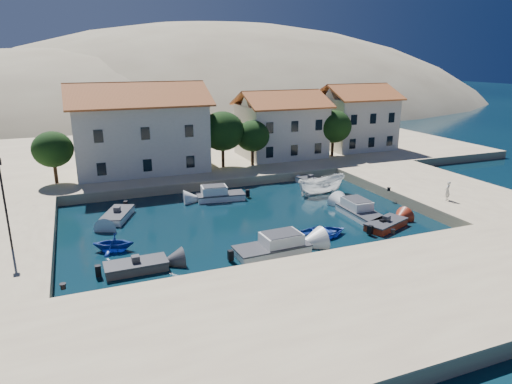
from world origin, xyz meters
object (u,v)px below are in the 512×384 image
Objects in this scene: cabin_cruiser_south at (272,247)px; boat_east at (321,194)px; cabin_cruiser_east at (361,212)px; building_left at (139,126)px; rowboat_south at (321,236)px; lamppost at (4,196)px; pedestrian at (447,191)px; building_right at (356,116)px; building_mid at (281,123)px.

boat_east is at bearing 44.92° from cabin_cruiser_south.
building_left is at bearing 37.31° from cabin_cruiser_east.
lamppost is at bearing 80.81° from rowboat_south.
cabin_cruiser_south is at bearing 136.50° from boat_east.
lamppost is 3.60× the size of pedestrian.
building_left is 8.50× the size of pedestrian.
lamppost reaches higher than pedestrian.
cabin_cruiser_east is 7.47m from boat_east.
building_right is (30.00, 2.00, -0.46)m from building_left.
boat_east is at bearing -98.36° from building_mid.
building_left is 32.81m from pedestrian.
rowboat_south is at bearing -21.76° from pedestrian.
boat_east is at bearing -1.72° from cabin_cruiser_east.
cabin_cruiser_east is at bearing 176.40° from boat_east.
cabin_cruiser_east is at bearing -96.39° from building_mid.
rowboat_south is (4.85, 1.54, -0.48)m from cabin_cruiser_south.
building_left reaches higher than rowboat_south.
building_mid is 26.33m from rowboat_south.
lamppost is at bearing 102.21° from boat_east.
rowboat_south is 2.42× the size of pedestrian.
building_right reaches higher than lamppost.
building_right reaches higher than pedestrian.
cabin_cruiser_south is at bearing -132.35° from building_right.
rowboat_south is at bearing 116.46° from cabin_cruiser_east.
lamppost is 1.49× the size of rowboat_south.
building_left reaches higher than pedestrian.
building_mid is 29.44m from cabin_cruiser_south.
building_left is at bearing 48.45° from boat_east.
pedestrian is (18.38, 2.76, 1.39)m from cabin_cruiser_south.
cabin_cruiser_south is 1.05× the size of cabin_cruiser_east.
building_mid is 1.99× the size of boat_east.
building_right reaches higher than boat_east.
cabin_cruiser_south is (-12.72, -26.12, -4.75)m from building_mid.
lamppost is 22.43m from rowboat_south.
pedestrian reaches higher than boat_east.
building_mid is 2.03× the size of cabin_cruiser_east.
building_left is 2.36× the size of lamppost.
building_left is at bearing -176.82° from building_mid.
building_mid is at bearing 61.37° from cabin_cruiser_south.
lamppost reaches higher than rowboat_south.
pedestrian is at bearing -104.58° from building_right.
building_left is 23.10m from lamppost.
building_right is at bearing -37.62° from rowboat_south.
cabin_cruiser_east is at bearing -2.09° from lamppost.
building_mid is 1.11× the size of building_right.
building_mid is 12.04m from building_right.
lamppost is 1.20× the size of cabin_cruiser_east.
boat_east is 3.05× the size of pedestrian.
pedestrian is (13.53, 1.23, 1.86)m from rowboat_south.
cabin_cruiser_south is at bearing 107.78° from rowboat_south.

